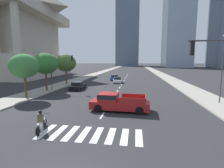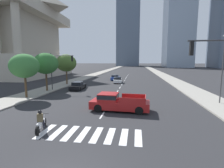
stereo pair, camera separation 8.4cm
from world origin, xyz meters
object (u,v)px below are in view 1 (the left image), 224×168
(sedan_black_1, at_px, (78,86))
(street_tree_second, at_px, (45,64))
(pickup_truck, at_px, (117,102))
(street_tree_third, at_px, (66,63))
(street_lamp_east, at_px, (223,64))
(sedan_blue_0, at_px, (115,78))
(street_tree_nearest, at_px, (24,66))
(motorcycle_lead, at_px, (41,123))
(sedan_white_2, at_px, (117,80))
(traffic_signal_far, at_px, (59,65))

(sedan_black_1, xyz_separation_m, street_tree_second, (-4.22, -2.59, 3.80))
(pickup_truck, xyz_separation_m, street_tree_third, (-12.25, 16.53, 3.61))
(sedan_black_1, xyz_separation_m, street_lamp_east, (19.14, -7.28, 3.85))
(pickup_truck, bearing_deg, street_lamp_east, -156.37)
(sedan_black_1, distance_m, street_lamp_east, 20.84)
(sedan_blue_0, xyz_separation_m, street_tree_nearest, (-8.70, -22.82, 3.56))
(sedan_blue_0, xyz_separation_m, street_lamp_east, (14.66, -22.43, 3.84))
(pickup_truck, bearing_deg, motorcycle_lead, 53.67)
(pickup_truck, xyz_separation_m, street_tree_second, (-12.25, 8.76, 3.59))
(street_tree_second, bearing_deg, street_tree_nearest, -90.00)
(sedan_white_2, distance_m, traffic_signal_far, 14.63)
(sedan_white_2, height_order, street_tree_second, street_tree_second)
(street_tree_third, bearing_deg, street_lamp_east, -28.06)
(traffic_signal_far, bearing_deg, sedan_blue_0, 67.65)
(street_tree_nearest, distance_m, street_tree_third, 12.85)
(pickup_truck, bearing_deg, sedan_black_1, -51.24)
(pickup_truck, distance_m, street_tree_second, 15.48)
(pickup_truck, distance_m, sedan_black_1, 13.91)
(pickup_truck, distance_m, street_tree_nearest, 13.23)
(motorcycle_lead, relative_size, pickup_truck, 0.38)
(street_lamp_east, bearing_deg, sedan_blue_0, 123.17)
(sedan_white_2, height_order, traffic_signal_far, traffic_signal_far)
(street_tree_second, bearing_deg, motorcycle_lead, -61.98)
(sedan_blue_0, xyz_separation_m, sedan_white_2, (1.22, -5.16, -0.03))
(motorcycle_lead, xyz_separation_m, traffic_signal_far, (-5.82, 15.28, 3.58))
(motorcycle_lead, relative_size, sedan_blue_0, 0.51)
(motorcycle_lead, xyz_separation_m, sedan_blue_0, (1.08, 32.06, 0.03))
(street_tree_third, bearing_deg, sedan_blue_0, 48.92)
(street_tree_nearest, xyz_separation_m, street_tree_third, (0.00, 12.85, 0.25))
(pickup_truck, height_order, sedan_white_2, pickup_truck)
(traffic_signal_far, distance_m, street_tree_third, 7.04)
(traffic_signal_far, xyz_separation_m, street_tree_third, (-1.80, 6.81, 0.26))
(sedan_white_2, distance_m, street_tree_nearest, 20.57)
(sedan_blue_0, distance_m, traffic_signal_far, 18.49)
(sedan_white_2, xyz_separation_m, street_tree_second, (-9.92, -12.58, 3.82))
(street_lamp_east, distance_m, street_tree_second, 23.83)
(motorcycle_lead, height_order, sedan_white_2, motorcycle_lead)
(motorcycle_lead, xyz_separation_m, pickup_truck, (4.63, 5.55, 0.23))
(street_tree_third, bearing_deg, motorcycle_lead, -70.96)
(sedan_white_2, bearing_deg, motorcycle_lead, 169.70)
(sedan_white_2, relative_size, street_lamp_east, 0.62)
(pickup_truck, xyz_separation_m, street_lamp_east, (11.11, 4.08, 3.64))
(motorcycle_lead, xyz_separation_m, street_tree_third, (-7.62, 22.08, 3.84))
(traffic_signal_far, xyz_separation_m, street_tree_second, (-1.80, -0.96, 0.24))
(sedan_black_1, distance_m, street_tree_second, 6.24)
(pickup_truck, height_order, sedan_black_1, pickup_truck)
(sedan_black_1, distance_m, street_tree_nearest, 9.46)
(pickup_truck, bearing_deg, street_tree_second, -32.09)
(sedan_white_2, xyz_separation_m, street_lamp_east, (13.44, -17.27, 3.87))
(pickup_truck, relative_size, sedan_white_2, 1.25)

